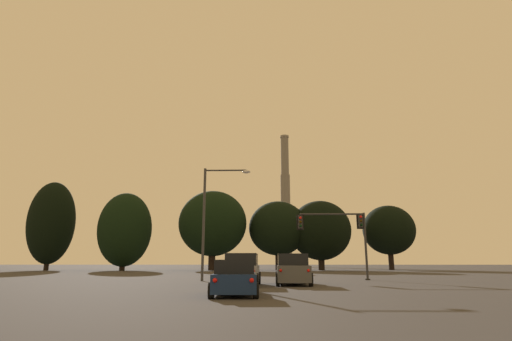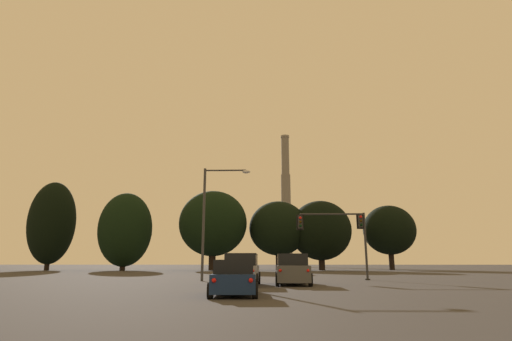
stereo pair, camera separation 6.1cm
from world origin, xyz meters
The scene contains 12 objects.
suv_left_lane_front centered at (-3.21, 21.73, 0.90)m, with size 2.17×4.93×1.86m.
hatchback_left_lane_second centered at (-3.07, 14.49, 0.66)m, with size 2.08×4.17×1.44m.
suv_center_lane_front centered at (-0.13, 22.93, 0.90)m, with size 2.18×4.94×1.86m.
traffic_light_overhead_right centered at (4.29, 29.86, 4.05)m, with size 5.64×0.50×5.28m.
street_lamp centered at (-5.93, 27.77, 5.29)m, with size 3.66×0.36×8.55m.
smokestack centered at (5.02, 135.27, 18.11)m, with size 6.14×6.14×46.11m.
treeline_far_left centered at (-40.71, 68.84, 8.44)m, with size 8.23×7.40×15.87m.
treeline_left_mid centered at (-26.69, 67.50, 7.07)m, with size 9.33×8.40×13.52m.
treeline_far_right centered at (8.23, 71.79, 7.17)m, with size 11.26×10.14×12.62m.
treeline_right_mid centered at (21.83, 75.20, 7.47)m, with size 9.92×8.93×12.17m.
treeline_center_left centered at (-11.47, 69.71, 8.31)m, with size 12.28×11.05×14.20m.
treeline_center_right centered at (0.41, 71.72, 7.56)m, with size 10.76×9.69×12.56m.
Camera 2 is at (-1.69, -2.66, 1.31)m, focal length 28.00 mm.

